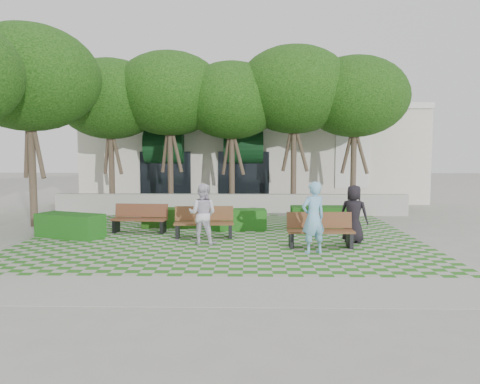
{
  "coord_description": "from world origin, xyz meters",
  "views": [
    {
      "loc": [
        0.82,
        -13.63,
        2.72
      ],
      "look_at": [
        0.5,
        1.5,
        1.4
      ],
      "focal_mm": 35.0,
      "sensor_mm": 36.0,
      "label": 1
    }
  ],
  "objects_px": {
    "person_white": "(203,214)",
    "hedge_east": "(323,217)",
    "person_blue": "(313,218)",
    "person_dark": "(354,214)",
    "bench_west": "(140,219)",
    "bench_east": "(320,231)",
    "hedge_midright": "(237,220)",
    "hedge_west": "(70,226)",
    "hedge_midleft": "(171,218)",
    "bench_mid": "(204,223)"
  },
  "relations": [
    {
      "from": "hedge_east",
      "to": "person_white",
      "type": "distance_m",
      "value": 4.91
    },
    {
      "from": "person_white",
      "to": "bench_mid",
      "type": "bearing_deg",
      "value": -75.35
    },
    {
      "from": "bench_west",
      "to": "person_dark",
      "type": "relative_size",
      "value": 1.07
    },
    {
      "from": "bench_east",
      "to": "hedge_midright",
      "type": "xyz_separation_m",
      "value": [
        -2.46,
        2.9,
        -0.12
      ]
    },
    {
      "from": "hedge_east",
      "to": "person_dark",
      "type": "relative_size",
      "value": 1.28
    },
    {
      "from": "hedge_east",
      "to": "hedge_midright",
      "type": "bearing_deg",
      "value": -173.34
    },
    {
      "from": "hedge_midleft",
      "to": "person_blue",
      "type": "relative_size",
      "value": 1.01
    },
    {
      "from": "hedge_midleft",
      "to": "person_blue",
      "type": "xyz_separation_m",
      "value": [
        4.54,
        -4.26,
        0.62
      ]
    },
    {
      "from": "bench_west",
      "to": "person_white",
      "type": "height_order",
      "value": "person_white"
    },
    {
      "from": "hedge_midleft",
      "to": "person_dark",
      "type": "relative_size",
      "value": 1.13
    },
    {
      "from": "bench_mid",
      "to": "person_white",
      "type": "relative_size",
      "value": 1.07
    },
    {
      "from": "hedge_midright",
      "to": "hedge_midleft",
      "type": "relative_size",
      "value": 1.04
    },
    {
      "from": "bench_mid",
      "to": "person_white",
      "type": "height_order",
      "value": "person_white"
    },
    {
      "from": "bench_mid",
      "to": "hedge_west",
      "type": "bearing_deg",
      "value": 177.64
    },
    {
      "from": "bench_east",
      "to": "bench_west",
      "type": "distance_m",
      "value": 6.13
    },
    {
      "from": "bench_west",
      "to": "hedge_west",
      "type": "distance_m",
      "value": 2.22
    },
    {
      "from": "bench_west",
      "to": "hedge_midleft",
      "type": "xyz_separation_m",
      "value": [
        0.83,
        1.14,
        -0.12
      ]
    },
    {
      "from": "hedge_midleft",
      "to": "bench_east",
      "type": "bearing_deg",
      "value": -35.16
    },
    {
      "from": "bench_west",
      "to": "hedge_midright",
      "type": "bearing_deg",
      "value": 15.0
    },
    {
      "from": "bench_mid",
      "to": "person_blue",
      "type": "bearing_deg",
      "value": -39.16
    },
    {
      "from": "hedge_midright",
      "to": "person_white",
      "type": "bearing_deg",
      "value": -110.59
    },
    {
      "from": "hedge_midleft",
      "to": "hedge_west",
      "type": "bearing_deg",
      "value": -143.57
    },
    {
      "from": "hedge_midleft",
      "to": "person_dark",
      "type": "distance_m",
      "value": 6.56
    },
    {
      "from": "bench_east",
      "to": "person_dark",
      "type": "height_order",
      "value": "person_dark"
    },
    {
      "from": "hedge_west",
      "to": "bench_mid",
      "type": "bearing_deg",
      "value": 1.14
    },
    {
      "from": "hedge_midright",
      "to": "person_white",
      "type": "height_order",
      "value": "person_white"
    },
    {
      "from": "bench_mid",
      "to": "hedge_midright",
      "type": "bearing_deg",
      "value": 52.81
    },
    {
      "from": "bench_east",
      "to": "bench_west",
      "type": "bearing_deg",
      "value": 157.4
    },
    {
      "from": "bench_west",
      "to": "hedge_east",
      "type": "bearing_deg",
      "value": 12.97
    },
    {
      "from": "hedge_west",
      "to": "person_white",
      "type": "relative_size",
      "value": 1.21
    },
    {
      "from": "bench_mid",
      "to": "bench_east",
      "type": "bearing_deg",
      "value": -25.75
    },
    {
      "from": "hedge_east",
      "to": "person_blue",
      "type": "distance_m",
      "value": 4.23
    },
    {
      "from": "hedge_east",
      "to": "hedge_midleft",
      "type": "relative_size",
      "value": 1.14
    },
    {
      "from": "bench_east",
      "to": "person_white",
      "type": "distance_m",
      "value": 3.44
    },
    {
      "from": "bench_west",
      "to": "person_white",
      "type": "relative_size",
      "value": 1.04
    },
    {
      "from": "bench_east",
      "to": "hedge_east",
      "type": "distance_m",
      "value": 3.3
    },
    {
      "from": "hedge_west",
      "to": "person_dark",
      "type": "bearing_deg",
      "value": -4.11
    },
    {
      "from": "bench_west",
      "to": "person_white",
      "type": "xyz_separation_m",
      "value": [
        2.29,
        -1.87,
        0.43
      ]
    },
    {
      "from": "person_white",
      "to": "hedge_east",
      "type": "bearing_deg",
      "value": -132.95
    },
    {
      "from": "bench_east",
      "to": "person_blue",
      "type": "distance_m",
      "value": 1.02
    },
    {
      "from": "person_dark",
      "to": "person_white",
      "type": "bearing_deg",
      "value": 29.98
    },
    {
      "from": "bench_west",
      "to": "person_blue",
      "type": "distance_m",
      "value": 6.23
    },
    {
      "from": "bench_west",
      "to": "hedge_east",
      "type": "relative_size",
      "value": 0.84
    },
    {
      "from": "person_blue",
      "to": "person_dark",
      "type": "relative_size",
      "value": 1.12
    },
    {
      "from": "hedge_west",
      "to": "bench_east",
      "type": "bearing_deg",
      "value": -9.8
    },
    {
      "from": "person_blue",
      "to": "hedge_east",
      "type": "bearing_deg",
      "value": -126.88
    },
    {
      "from": "bench_east",
      "to": "hedge_west",
      "type": "distance_m",
      "value": 7.8
    },
    {
      "from": "hedge_east",
      "to": "hedge_midleft",
      "type": "xyz_separation_m",
      "value": [
        -5.43,
        0.17,
        -0.05
      ]
    },
    {
      "from": "bench_west",
      "to": "person_blue",
      "type": "relative_size",
      "value": 0.96
    },
    {
      "from": "person_dark",
      "to": "person_white",
      "type": "relative_size",
      "value": 0.97
    }
  ]
}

